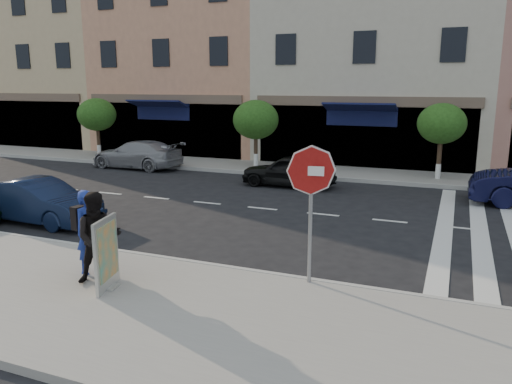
% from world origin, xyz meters
% --- Properties ---
extents(ground, '(120.00, 120.00, 0.00)m').
position_xyz_m(ground, '(0.00, 0.00, 0.00)').
color(ground, black).
rests_on(ground, ground).
extents(sidewalk_near, '(60.00, 4.50, 0.15)m').
position_xyz_m(sidewalk_near, '(0.00, -3.75, 0.07)').
color(sidewalk_near, gray).
rests_on(sidewalk_near, ground).
extents(sidewalk_far, '(60.00, 3.00, 0.15)m').
position_xyz_m(sidewalk_far, '(0.00, 11.00, 0.07)').
color(sidewalk_far, gray).
rests_on(sidewalk_far, ground).
extents(building_west_far, '(12.00, 9.00, 12.00)m').
position_xyz_m(building_west_far, '(-22.00, 17.00, 6.00)').
color(building_west_far, tan).
rests_on(building_west_far, ground).
extents(building_west_mid, '(10.00, 9.00, 14.00)m').
position_xyz_m(building_west_mid, '(-11.00, 17.00, 7.00)').
color(building_west_mid, tan).
rests_on(building_west_mid, ground).
extents(building_centre, '(11.00, 9.00, 11.00)m').
position_xyz_m(building_centre, '(-0.50, 17.00, 5.50)').
color(building_centre, beige).
rests_on(building_centre, ground).
extents(street_tree_wa, '(2.00, 2.00, 3.05)m').
position_xyz_m(street_tree_wa, '(-14.00, 10.80, 2.33)').
color(street_tree_wa, '#473323').
rests_on(street_tree_wa, sidewalk_far).
extents(street_tree_wb, '(2.10, 2.10, 3.06)m').
position_xyz_m(street_tree_wb, '(-5.00, 10.80, 2.31)').
color(street_tree_wb, '#473323').
rests_on(street_tree_wb, sidewalk_far).
extents(street_tree_c, '(1.90, 1.90, 3.04)m').
position_xyz_m(street_tree_c, '(3.00, 10.80, 2.36)').
color(street_tree_c, '#473323').
rests_on(street_tree_c, sidewalk_far).
extents(stop_sign, '(0.94, 0.16, 2.67)m').
position_xyz_m(stop_sign, '(1.19, -1.67, 2.08)').
color(stop_sign, gray).
rests_on(stop_sign, sidewalk_near).
extents(photographer, '(0.53, 0.70, 1.71)m').
position_xyz_m(photographer, '(-3.08, -2.80, 1.00)').
color(photographer, navy).
rests_on(photographer, sidewalk_near).
extents(walker, '(1.09, 1.08, 1.78)m').
position_xyz_m(walker, '(-2.58, -3.14, 1.04)').
color(walker, black).
rests_on(walker, sidewalk_near).
extents(poster_board, '(0.38, 0.88, 1.36)m').
position_xyz_m(poster_board, '(-2.21, -3.38, 0.81)').
color(poster_board, beige).
rests_on(poster_board, sidewalk_near).
extents(car_near_mid, '(3.85, 1.45, 1.26)m').
position_xyz_m(car_near_mid, '(-7.33, 0.04, 0.63)').
color(car_near_mid, black).
rests_on(car_near_mid, ground).
extents(car_far_left, '(4.59, 2.02, 1.31)m').
position_xyz_m(car_far_left, '(-10.39, 9.10, 0.66)').
color(car_far_left, gray).
rests_on(car_far_left, ground).
extents(car_far_mid, '(3.66, 1.55, 1.24)m').
position_xyz_m(car_far_mid, '(-2.36, 7.71, 0.62)').
color(car_far_mid, black).
rests_on(car_far_mid, ground).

